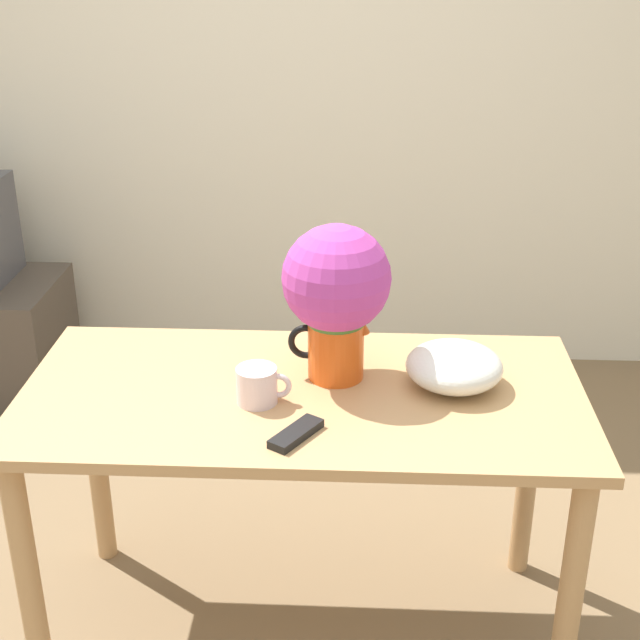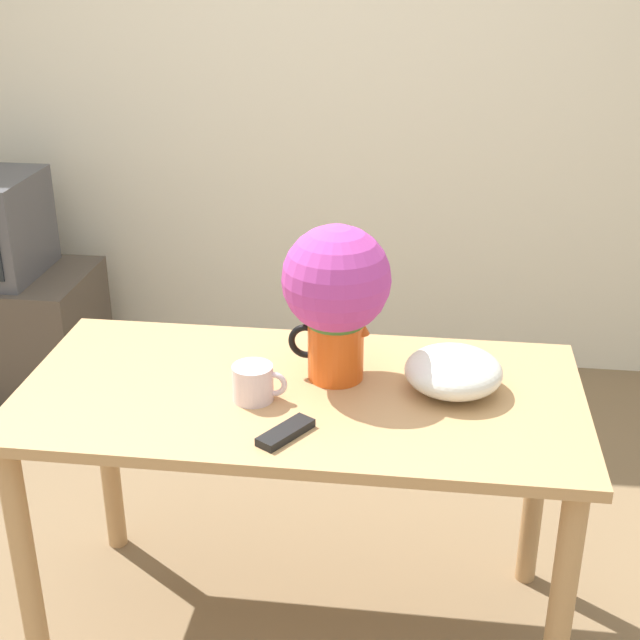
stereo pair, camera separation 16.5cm
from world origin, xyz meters
The scene contains 6 objects.
wall_back centered at (0.00, 1.98, 1.30)m, with size 8.00×0.05×2.60m.
table centered at (0.17, 0.19, 0.66)m, with size 1.43×0.71×0.78m.
flower_vase centered at (0.25, 0.27, 1.01)m, with size 0.27×0.27×0.41m.
coffee_mug centered at (0.07, 0.12, 0.82)m, with size 0.14×0.10×0.09m.
white_bowl centered at (0.56, 0.23, 0.83)m, with size 0.25×0.25×0.11m.
remote_control centered at (0.17, -0.04, 0.79)m, with size 0.13×0.16×0.02m.
Camera 1 is at (0.32, -1.79, 1.86)m, focal length 50.00 mm.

